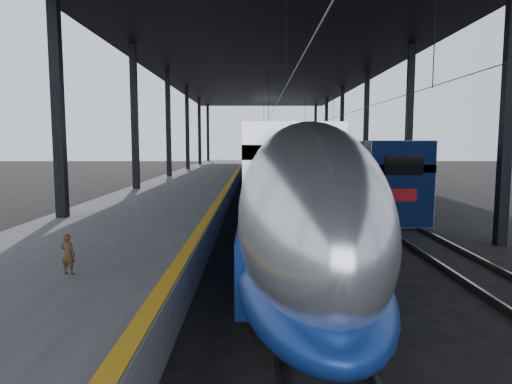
{
  "coord_description": "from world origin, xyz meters",
  "views": [
    {
      "loc": [
        0.94,
        -10.81,
        3.58
      ],
      "look_at": [
        0.98,
        3.88,
        2.0
      ],
      "focal_mm": 32.0,
      "sensor_mm": 36.0,
      "label": 1
    }
  ],
  "objects": [
    {
      "name": "ground",
      "position": [
        0.0,
        0.0,
        0.0
      ],
      "size": [
        160.0,
        160.0,
        0.0
      ],
      "primitive_type": "plane",
      "color": "black",
      "rests_on": "ground"
    },
    {
      "name": "platform",
      "position": [
        -3.5,
        20.0,
        0.5
      ],
      "size": [
        6.0,
        80.0,
        1.0
      ],
      "primitive_type": "cube",
      "color": "#4C4C4F",
      "rests_on": "ground"
    },
    {
      "name": "yellow_strip",
      "position": [
        -0.7,
        20.0,
        1.0
      ],
      "size": [
        0.3,
        80.0,
        0.01
      ],
      "primitive_type": "cube",
      "color": "orange",
      "rests_on": "platform"
    },
    {
      "name": "rails",
      "position": [
        4.5,
        20.0,
        0.08
      ],
      "size": [
        6.52,
        80.0,
        0.16
      ],
      "color": "slate",
      "rests_on": "ground"
    },
    {
      "name": "canopy",
      "position": [
        1.9,
        20.0,
        9.12
      ],
      "size": [
        18.0,
        75.0,
        9.47
      ],
      "color": "black",
      "rests_on": "ground"
    },
    {
      "name": "tgv_train",
      "position": [
        2.0,
        25.85,
        1.94
      ],
      "size": [
        2.9,
        65.2,
        4.15
      ],
      "color": "silver",
      "rests_on": "ground"
    },
    {
      "name": "second_train",
      "position": [
        7.0,
        35.02,
        1.87
      ],
      "size": [
        2.68,
        56.05,
        3.69
      ],
      "color": "navy",
      "rests_on": "ground"
    },
    {
      "name": "child",
      "position": [
        -2.75,
        -2.0,
        1.4
      ],
      "size": [
        0.33,
        0.25,
        0.81
      ],
      "primitive_type": "imported",
      "rotation": [
        0.0,
        0.0,
        2.95
      ],
      "color": "#442C16",
      "rests_on": "platform"
    }
  ]
}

